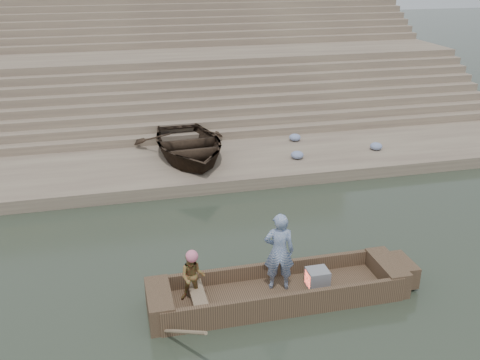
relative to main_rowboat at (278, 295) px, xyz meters
name	(u,v)px	position (x,y,z in m)	size (l,w,h in m)	color
ground	(130,327)	(-3.18, -0.18, -0.11)	(120.00, 120.00, 0.00)	#253024
lower_landing	(116,174)	(-3.18, 7.82, 0.09)	(32.00, 4.00, 0.40)	gray
mid_landing	(108,88)	(-3.18, 15.32, 1.29)	(32.00, 3.00, 2.80)	gray
upper_landing	(104,39)	(-3.18, 22.32, 2.49)	(32.00, 3.00, 5.20)	gray
ghat_steps	(107,72)	(-3.18, 17.01, 1.69)	(32.00, 11.00, 5.20)	gray
main_rowboat	(278,295)	(0.00, 0.00, 0.00)	(5.00, 1.30, 0.22)	brown
rowboat_trim	(288,287)	(0.21, -0.01, 0.20)	(6.04, 2.63, 1.76)	brown
standing_man	(279,252)	(0.04, 0.15, 1.00)	(0.65, 0.42, 1.78)	navy
rowing_man	(193,277)	(-1.82, 0.16, 0.66)	(0.53, 0.41, 1.09)	#287829
television	(317,278)	(0.87, 0.00, 0.31)	(0.46, 0.42, 0.40)	gray
beached_rowboat	(188,144)	(-0.69, 8.25, 0.78)	(3.35, 4.69, 0.97)	#2D2116
cloth_bundles	(234,150)	(0.92, 8.20, 0.42)	(15.23, 2.30, 0.26)	#3F5999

